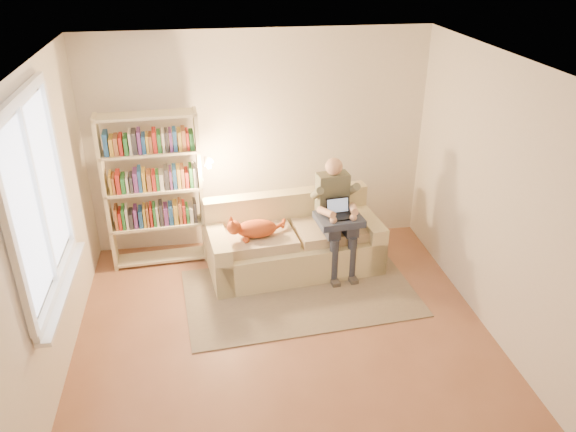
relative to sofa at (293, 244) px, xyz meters
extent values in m
plane|color=brown|center=(-0.29, -1.53, -0.30)|extent=(4.50, 4.50, 0.00)
cube|color=white|center=(-0.29, -1.53, 2.30)|extent=(4.00, 4.50, 0.02)
cube|color=silver|center=(-2.29, -1.53, 1.00)|extent=(0.02, 4.50, 2.60)
cube|color=silver|center=(1.71, -1.53, 1.00)|extent=(0.02, 4.50, 2.60)
cube|color=silver|center=(-0.29, 0.72, 1.00)|extent=(4.00, 0.02, 2.60)
plane|color=white|center=(-2.26, -1.33, 1.35)|extent=(0.00, 1.50, 1.50)
cube|color=white|center=(-2.25, -1.33, 2.14)|extent=(0.05, 1.50, 0.08)
cube|color=white|center=(-2.25, -1.33, 0.56)|extent=(0.05, 1.50, 0.08)
cube|color=white|center=(-2.25, -1.33, 1.35)|extent=(0.04, 0.05, 1.50)
cube|color=white|center=(-2.21, -1.33, 0.51)|extent=(0.12, 1.52, 0.04)
cube|color=beige|center=(0.00, -0.04, -0.10)|extent=(2.02, 1.07, 0.41)
cube|color=beige|center=(-0.03, 0.30, 0.32)|extent=(1.95, 0.40, 0.42)
cube|color=beige|center=(-0.86, -0.13, -0.01)|extent=(0.28, 0.89, 0.58)
cube|color=beige|center=(0.87, 0.05, -0.01)|extent=(0.28, 0.89, 0.58)
cube|color=#CBB894|center=(-0.43, -0.14, 0.17)|extent=(0.88, 0.67, 0.12)
cube|color=#CBB894|center=(0.44, -0.04, 0.17)|extent=(0.88, 0.67, 0.12)
cube|color=#656A55|center=(0.45, 0.03, 0.59)|extent=(0.37, 0.23, 0.48)
sphere|color=#DAA580|center=(0.45, 0.01, 0.93)|extent=(0.19, 0.19, 0.19)
cube|color=#2E3240|center=(0.37, -0.21, 0.30)|extent=(0.18, 0.41, 0.15)
cube|color=#2E3240|center=(0.58, -0.19, 0.30)|extent=(0.18, 0.41, 0.15)
cylinder|color=#2E3240|center=(0.39, -0.40, -0.03)|extent=(0.10, 0.10, 0.54)
cylinder|color=#2E3240|center=(0.60, -0.38, -0.03)|extent=(0.10, 0.10, 0.54)
ellipsoid|color=orange|center=(-0.42, -0.16, 0.32)|extent=(0.47, 0.28, 0.20)
sphere|color=orange|center=(-0.67, -0.23, 0.39)|extent=(0.16, 0.16, 0.16)
cylinder|color=orange|center=(-0.19, -0.09, 0.28)|extent=(0.22, 0.07, 0.06)
cube|color=#2C364E|center=(0.42, -0.22, 0.39)|extent=(0.53, 0.45, 0.08)
cube|color=black|center=(0.42, -0.25, 0.44)|extent=(0.28, 0.21, 0.02)
cube|color=black|center=(0.41, -0.15, 0.53)|extent=(0.27, 0.08, 0.17)
plane|color=#8CA5CC|center=(0.41, -0.15, 0.53)|extent=(0.24, 0.08, 0.23)
cube|color=beige|center=(-2.05, 0.34, 0.61)|extent=(0.06, 0.28, 1.82)
cube|color=beige|center=(-1.01, 0.41, 0.61)|extent=(0.06, 0.28, 1.82)
cube|color=beige|center=(-1.53, 0.37, -0.25)|extent=(1.10, 0.34, 0.03)
cube|color=beige|center=(-1.53, 0.37, 0.19)|extent=(1.10, 0.34, 0.03)
cube|color=beige|center=(-1.53, 0.37, 0.63)|extent=(1.10, 0.34, 0.03)
cube|color=beige|center=(-1.53, 0.37, 1.08)|extent=(1.10, 0.34, 0.03)
cube|color=beige|center=(-1.53, 0.37, 1.49)|extent=(1.10, 0.34, 0.03)
cube|color=#267233|center=(-1.53, 0.37, 0.31)|extent=(0.94, 0.28, 0.22)
cube|color=silver|center=(-1.53, 0.37, 0.76)|extent=(0.94, 0.28, 0.22)
cube|color=#333338|center=(-1.53, 0.37, 1.20)|extent=(0.94, 0.28, 0.22)
cylinder|color=white|center=(-1.09, 0.40, 0.67)|extent=(0.10, 0.10, 0.04)
cone|color=white|center=(-0.93, 0.29, 0.94)|extent=(0.13, 0.15, 0.15)
cube|color=gray|center=(-0.02, -0.57, -0.29)|extent=(2.56, 1.64, 0.01)
camera|label=1|loc=(-0.95, -5.57, 3.21)|focal=35.00mm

